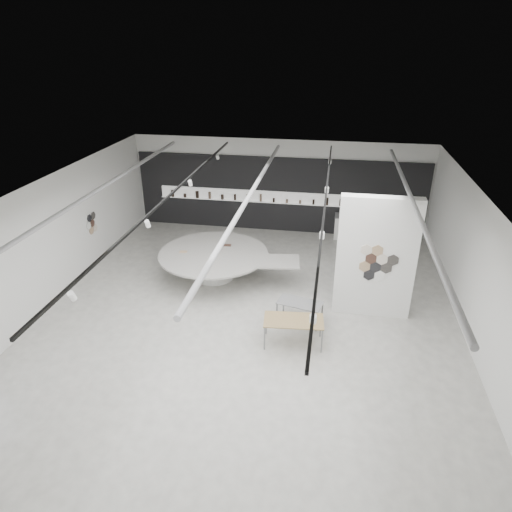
% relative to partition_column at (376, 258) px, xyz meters
% --- Properties ---
extents(room, '(12.02, 14.02, 3.82)m').
position_rel_partition_column_xyz_m(room, '(-3.59, -1.00, 0.27)').
color(room, beige).
rests_on(room, ground).
extents(back_wall_display, '(11.80, 0.27, 3.10)m').
position_rel_partition_column_xyz_m(back_wall_display, '(-3.58, 5.94, -0.26)').
color(back_wall_display, black).
rests_on(back_wall_display, ground).
extents(partition_column, '(2.20, 0.38, 3.60)m').
position_rel_partition_column_xyz_m(partition_column, '(0.00, 0.00, 0.00)').
color(partition_column, white).
rests_on(partition_column, ground).
extents(display_island, '(4.97, 4.07, 0.93)m').
position_rel_partition_column_xyz_m(display_island, '(-5.02, 1.36, -1.19)').
color(display_island, white).
rests_on(display_island, ground).
extents(sample_table_wood, '(1.62, 0.91, 0.73)m').
position_rel_partition_column_xyz_m(sample_table_wood, '(-2.09, -1.89, -1.12)').
color(sample_table_wood, '#957A4D').
rests_on(sample_table_wood, ground).
extents(sample_table_stone, '(1.36, 0.90, 0.64)m').
position_rel_partition_column_xyz_m(sample_table_stone, '(-2.01, -0.84, -1.21)').
color(sample_table_stone, gray).
rests_on(sample_table_stone, ground).
extents(kitchen_counter, '(1.71, 0.70, 1.33)m').
position_rel_partition_column_xyz_m(kitchen_counter, '(-0.32, 5.54, -1.32)').
color(kitchen_counter, white).
rests_on(kitchen_counter, ground).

